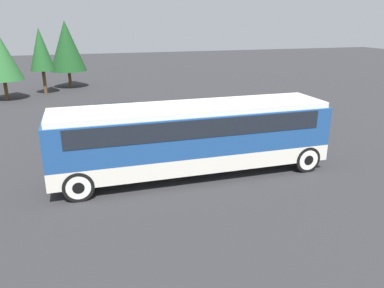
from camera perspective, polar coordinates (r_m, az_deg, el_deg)
ground_plane at (r=15.71m, az=0.00°, el=-4.57°), size 120.00×120.00×0.00m
tour_bus at (r=15.13m, az=0.35°, el=1.70°), size 11.23×2.61×2.94m
parked_car_near at (r=20.75m, az=-0.86°, el=3.30°), size 4.77×1.93×1.42m
parked_car_mid at (r=22.43m, az=-11.15°, el=4.12°), size 4.30×1.93×1.43m
tree_left at (r=34.63m, az=-22.07°, el=13.21°), size 2.02×2.02×5.53m
tree_center at (r=33.19m, az=-27.13°, el=11.76°), size 3.02×3.02×5.21m
tree_right at (r=37.24m, az=-18.58°, el=13.97°), size 3.26×3.26×6.08m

